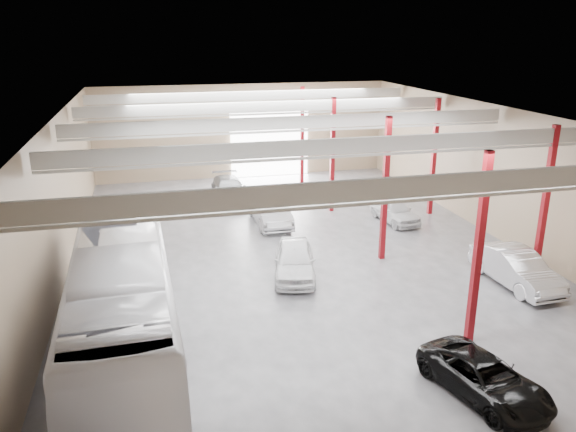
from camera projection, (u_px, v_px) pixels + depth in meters
name	position (u px, v px, depth m)	size (l,w,h in m)	color
depot_shell	(297.00, 153.00, 27.63)	(22.12, 32.12, 7.06)	#47464B
coach_bus	(122.00, 299.00, 19.29)	(3.20, 13.70, 3.81)	white
black_sedan	(485.00, 378.00, 17.10)	(2.03, 4.40, 1.22)	black
car_row_a	(295.00, 260.00, 25.50)	(1.82, 4.51, 1.54)	white
car_row_b	(270.00, 210.00, 32.50)	(1.75, 5.03, 1.66)	silver
car_row_c	(230.00, 189.00, 37.22)	(2.03, 5.00, 1.45)	gray
car_right_near	(516.00, 268.00, 24.59)	(1.68, 4.83, 1.59)	#BBBBC0
car_right_far	(395.00, 211.00, 32.86)	(1.59, 3.94, 1.34)	silver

